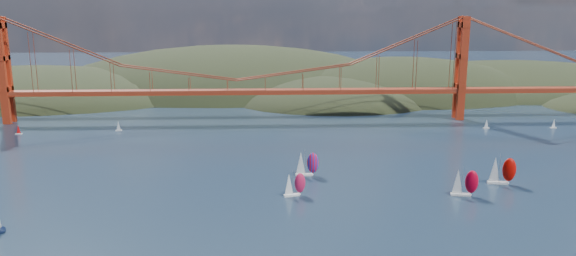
# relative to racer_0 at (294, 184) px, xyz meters

# --- Properties ---
(headlands) EXTENTS (725.00, 225.00, 96.00)m
(headlands) POSITION_rel_racer_0_xyz_m (21.06, 218.89, -16.52)
(headlands) COLOR black
(headlands) RESTS_ON ground
(bridge) EXTENTS (552.00, 12.00, 55.00)m
(bridge) POSITION_rel_racer_0_xyz_m (-25.64, 120.61, 28.17)
(bridge) COLOR maroon
(bridge) RESTS_ON ground
(racer_0) EXTENTS (7.69, 4.69, 8.61)m
(racer_0) POSITION_rel_racer_0_xyz_m (0.00, 0.00, 0.00)
(racer_0) COLOR white
(racer_0) RESTS_ON ground
(racer_1) EXTENTS (8.80, 4.24, 9.91)m
(racer_1) POSITION_rel_racer_0_xyz_m (55.84, -2.38, 0.62)
(racer_1) COLOR silver
(racer_1) RESTS_ON ground
(racer_2) EXTENTS (9.55, 4.70, 10.75)m
(racer_2) POSITION_rel_racer_0_xyz_m (73.16, 9.19, 1.01)
(racer_2) COLOR white
(racer_2) RESTS_ON ground
(racer_rwb) EXTENTS (8.49, 3.40, 9.81)m
(racer_rwb) POSITION_rel_racer_0_xyz_m (5.70, 21.75, 0.57)
(racer_rwb) COLOR white
(racer_rwb) RESTS_ON ground
(distant_boat_2) EXTENTS (3.00, 2.00, 4.70)m
(distant_boat_2) POSITION_rel_racer_0_xyz_m (-127.91, 93.09, -1.66)
(distant_boat_2) COLOR silver
(distant_boat_2) RESTS_ON ground
(distant_boat_3) EXTENTS (3.00, 2.00, 4.70)m
(distant_boat_3) POSITION_rel_racer_0_xyz_m (-81.59, 98.31, -1.66)
(distant_boat_3) COLOR silver
(distant_boat_3) RESTS_ON ground
(distant_boat_4) EXTENTS (3.00, 2.00, 4.70)m
(distant_boat_4) POSITION_rel_racer_0_xyz_m (102.17, 95.70, -1.66)
(distant_boat_4) COLOR silver
(distant_boat_4) RESTS_ON ground
(distant_boat_5) EXTENTS (3.00, 2.00, 4.70)m
(distant_boat_5) POSITION_rel_racer_0_xyz_m (136.43, 94.98, -1.66)
(distant_boat_5) COLOR silver
(distant_boat_5) RESTS_ON ground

